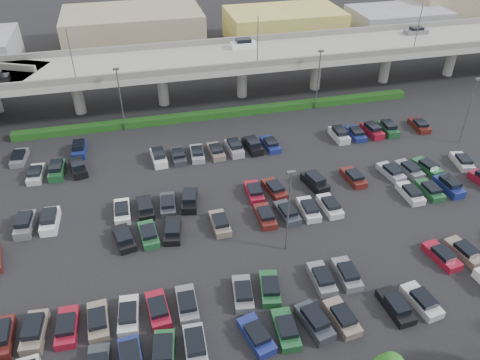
{
  "coord_description": "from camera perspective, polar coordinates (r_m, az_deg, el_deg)",
  "views": [
    {
      "loc": [
        -13.98,
        -43.78,
        35.68
      ],
      "look_at": [
        -2.38,
        3.4,
        2.0
      ],
      "focal_mm": 35.0,
      "sensor_mm": 36.0,
      "label": 1
    }
  ],
  "objects": [
    {
      "name": "overpass",
      "position": [
        82.2,
        -3.42,
        14.23
      ],
      "size": [
        150.0,
        13.0,
        15.8
      ],
      "color": "gray",
      "rests_on": "ground"
    },
    {
      "name": "parked_cars",
      "position": [
        54.76,
        3.28,
        -5.15
      ],
      "size": [
        63.23,
        41.61,
        1.67
      ],
      "color": "#BABABF",
      "rests_on": "ground"
    },
    {
      "name": "light_poles",
      "position": [
        55.32,
        -1.41,
        2.56
      ],
      "size": [
        66.9,
        48.38,
        10.3
      ],
      "color": "#535258",
      "rests_on": "ground"
    },
    {
      "name": "distant_buildings",
      "position": [
        113.42,
        0.2,
        18.38
      ],
      "size": [
        138.0,
        24.0,
        9.0
      ],
      "color": "gray",
      "rests_on": "ground"
    },
    {
      "name": "hedge",
      "position": [
        78.49,
        -2.1,
        8.12
      ],
      "size": [
        66.0,
        1.6,
        1.1
      ],
      "primitive_type": "cube",
      "color": "#123910",
      "rests_on": "ground"
    },
    {
      "name": "ground",
      "position": [
        58.19,
        3.08,
        -3.15
      ],
      "size": [
        280.0,
        280.0,
        0.0
      ],
      "primitive_type": "plane",
      "color": "black"
    }
  ]
}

